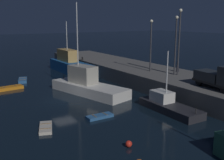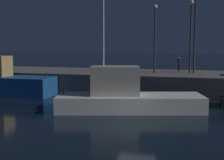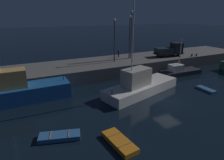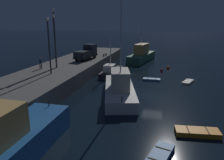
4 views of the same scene
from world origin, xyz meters
name	(u,v)px [view 1 (image 1 of 4)]	position (x,y,z in m)	size (l,w,h in m)	color
ground_plane	(64,101)	(0.00, 0.00, 0.00)	(320.00, 320.00, 0.00)	black
pier_quay	(157,78)	(0.00, 14.20, 1.05)	(57.66, 8.62, 2.09)	#5B5956
fishing_boat_blue	(70,64)	(-16.19, 8.00, 1.39)	(11.88, 3.39, 8.91)	#195193
fishing_boat_white	(87,85)	(-1.48, 3.87, 1.09)	(11.70, 6.08, 11.31)	silver
fishing_trawler_green	(168,105)	(9.18, 7.63, 0.63)	(7.41, 2.52, 6.16)	#232328
dinghy_orange_near	(23,80)	(-12.96, -1.29, 0.20)	(3.56, 2.09, 0.44)	#2D6099
rowboat_white_mid	(46,128)	(7.13, -4.62, 0.14)	(2.81, 1.88, 0.31)	beige
dinghy_red_small	(100,116)	(7.17, 0.69, 0.14)	(1.00, 2.63, 0.32)	#2D6099
rowboat_blue_far	(10,88)	(-8.83, -4.13, 0.21)	(1.70, 3.57, 0.45)	orange
mooring_buoy_mid	(129,144)	(13.69, -0.59, 0.25)	(0.50, 0.50, 0.50)	red
lamp_post_west	(151,41)	(-0.51, 13.34, 6.32)	(0.44, 0.44, 7.14)	#38383D
lamp_post_east	(176,41)	(3.10, 14.45, 6.56)	(0.44, 0.44, 7.61)	#38383D
lamp_post_central	(179,37)	(3.52, 14.62, 7.01)	(0.44, 0.44, 8.47)	#38383D
utility_truck	(220,78)	(11.32, 12.73, 3.31)	(5.92, 2.77, 2.56)	black
dockworker	(178,65)	(1.89, 16.31, 3.02)	(0.36, 0.42, 1.63)	black
bollard_central	(82,58)	(-15.77, 10.28, 2.35)	(0.28, 0.28, 0.52)	black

